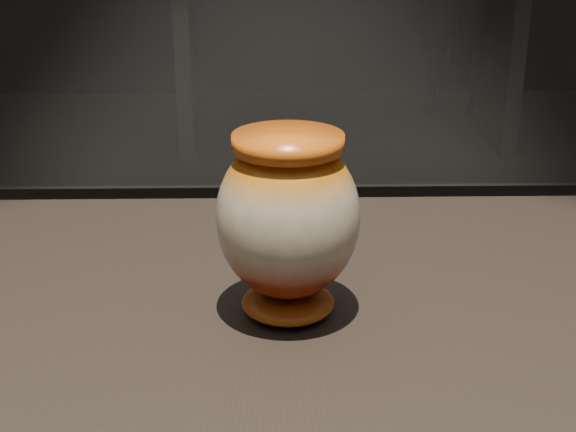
# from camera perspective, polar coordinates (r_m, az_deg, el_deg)

# --- Properties ---
(main_vase) EXTENTS (0.18, 0.18, 0.19)m
(main_vase) POSITION_cam_1_polar(r_m,az_deg,el_deg) (0.78, -0.00, -0.23)
(main_vase) COLOR maroon
(main_vase) RESTS_ON display_plinth
(back_shelf) EXTENTS (2.00, 0.60, 0.90)m
(back_shelf) POSITION_cam_1_polar(r_m,az_deg,el_deg) (4.36, 4.23, 13.00)
(back_shelf) COLOR black
(back_shelf) RESTS_ON ground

